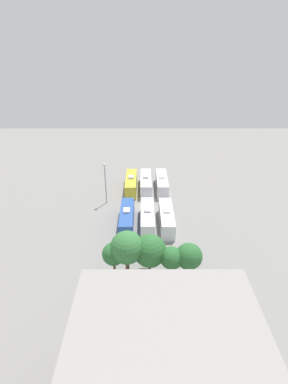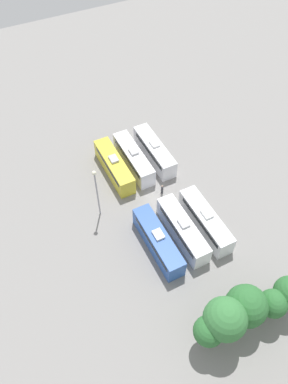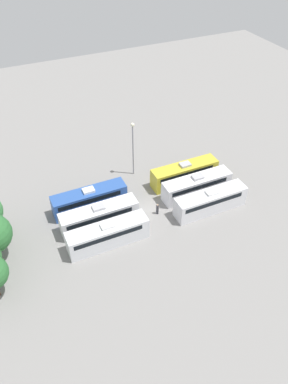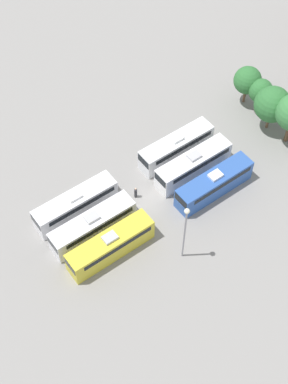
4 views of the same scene
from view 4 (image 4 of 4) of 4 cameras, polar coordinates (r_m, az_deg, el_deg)
ground_plane at (r=65.32m, az=0.17°, el=-0.97°), size 122.68×122.68×0.00m
bus_0 at (r=63.54m, az=-7.29°, el=-1.25°), size 2.51×10.52×3.41m
bus_1 at (r=61.61m, az=-5.46°, el=-3.52°), size 2.51×10.52×3.41m
bus_2 at (r=60.03m, az=-3.57°, el=-5.65°), size 2.51×10.52×3.41m
bus_3 at (r=68.81m, az=3.48°, el=4.89°), size 2.51×10.52×3.41m
bus_4 at (r=67.04m, az=5.30°, el=2.99°), size 2.51×10.52×3.41m
bus_5 at (r=65.41m, az=7.51°, el=0.93°), size 2.51×10.52×3.41m
worker_person at (r=65.08m, az=-0.89°, el=-0.09°), size 0.36×0.36×1.72m
light_pole at (r=56.17m, az=4.43°, el=-3.67°), size 0.60×0.60×9.13m
tree_0 at (r=75.54m, az=10.99°, el=11.62°), size 3.84×3.84×5.85m
tree_1 at (r=74.60m, az=12.35°, el=10.47°), size 3.31×3.31×5.40m
tree_2 at (r=72.29m, az=13.53°, el=9.07°), size 4.83×4.83×6.64m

